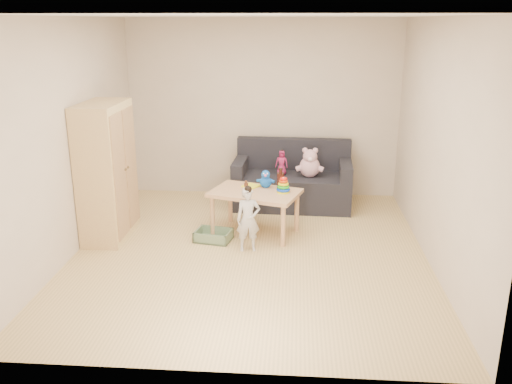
# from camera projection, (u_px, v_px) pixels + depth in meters

# --- Properties ---
(room) EXTENTS (4.50, 4.50, 4.50)m
(room) POSITION_uv_depth(u_px,v_px,m) (250.00, 142.00, 5.86)
(room) COLOR #D7B473
(room) RESTS_ON ground
(wardrobe) EXTENTS (0.46, 0.92, 1.65)m
(wardrobe) POSITION_uv_depth(u_px,v_px,m) (107.00, 171.00, 6.49)
(wardrobe) COLOR #D7B976
(wardrobe) RESTS_ON ground
(sofa) EXTENTS (1.68, 0.89, 0.46)m
(sofa) POSITION_uv_depth(u_px,v_px,m) (292.00, 190.00, 7.75)
(sofa) COLOR black
(sofa) RESTS_ON ground
(play_table) EXTENTS (1.20, 0.95, 0.55)m
(play_table) POSITION_uv_depth(u_px,v_px,m) (255.00, 212.00, 6.73)
(play_table) COLOR tan
(play_table) RESTS_ON ground
(storage_bin) EXTENTS (0.48, 0.39, 0.13)m
(storage_bin) POSITION_uv_depth(u_px,v_px,m) (213.00, 235.00, 6.57)
(storage_bin) COLOR #647E5B
(storage_bin) RESTS_ON ground
(toddler) EXTENTS (0.30, 0.23, 0.74)m
(toddler) POSITION_uv_depth(u_px,v_px,m) (248.00, 220.00, 6.20)
(toddler) COLOR beige
(toddler) RESTS_ON ground
(pink_bear) EXTENTS (0.33, 0.30, 0.35)m
(pink_bear) POSITION_uv_depth(u_px,v_px,m) (310.00, 165.00, 7.53)
(pink_bear) COLOR #D79FAE
(pink_bear) RESTS_ON sofa
(doll) EXTENTS (0.19, 0.13, 0.35)m
(doll) POSITION_uv_depth(u_px,v_px,m) (282.00, 163.00, 7.61)
(doll) COLOR #A91F55
(doll) RESTS_ON sofa
(ring_stacker) EXTENTS (0.17, 0.17, 0.19)m
(ring_stacker) POSITION_uv_depth(u_px,v_px,m) (283.00, 186.00, 6.58)
(ring_stacker) COLOR #EBF70D
(ring_stacker) RESTS_ON play_table
(brown_bottle) EXTENTS (0.09, 0.09, 0.26)m
(brown_bottle) POSITION_uv_depth(u_px,v_px,m) (280.00, 180.00, 6.72)
(brown_bottle) COLOR black
(brown_bottle) RESTS_ON play_table
(blue_plush) EXTENTS (0.24, 0.23, 0.23)m
(blue_plush) POSITION_uv_depth(u_px,v_px,m) (266.00, 179.00, 6.76)
(blue_plush) COLOR blue
(blue_plush) RESTS_ON play_table
(wooden_figure) EXTENTS (0.05, 0.05, 0.12)m
(wooden_figure) POSITION_uv_depth(u_px,v_px,m) (246.00, 185.00, 6.68)
(wooden_figure) COLOR #5B311C
(wooden_figure) RESTS_ON play_table
(yellow_book) EXTENTS (0.25, 0.25, 0.01)m
(yellow_book) POSITION_uv_depth(u_px,v_px,m) (251.00, 186.00, 6.83)
(yellow_book) COLOR #FEFF1A
(yellow_book) RESTS_ON play_table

